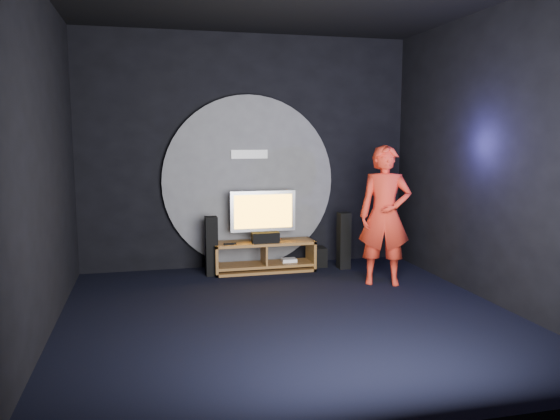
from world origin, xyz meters
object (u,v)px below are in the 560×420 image
(tv, at_px, (263,214))
(player, at_px, (385,215))
(tower_speaker_right, at_px, (344,241))
(subwoofer, at_px, (317,257))
(media_console, at_px, (265,258))
(tower_speaker_left, at_px, (212,246))

(tv, relative_size, player, 0.52)
(tv, height_order, tower_speaker_right, tv)
(player, bearing_deg, subwoofer, 137.40)
(media_console, relative_size, tower_speaker_right, 1.75)
(tower_speaker_left, distance_m, player, 2.48)
(player, bearing_deg, tower_speaker_right, 124.20)
(subwoofer, bearing_deg, tv, -177.29)
(media_console, distance_m, tower_speaker_right, 1.23)
(tv, bearing_deg, tower_speaker_left, -171.31)
(tower_speaker_right, bearing_deg, tv, 171.65)
(tower_speaker_left, height_order, player, player)
(tower_speaker_left, relative_size, tower_speaker_right, 1.00)
(tower_speaker_right, distance_m, subwoofer, 0.50)
(tower_speaker_right, distance_m, player, 1.09)
(subwoofer, bearing_deg, tower_speaker_left, -174.41)
(tower_speaker_left, distance_m, tower_speaker_right, 1.99)
(tower_speaker_right, relative_size, subwoofer, 2.89)
(tv, xyz_separation_m, subwoofer, (0.85, 0.04, -0.71))
(tower_speaker_right, height_order, player, player)
(subwoofer, bearing_deg, tower_speaker_right, -31.36)
(tower_speaker_right, height_order, subwoofer, tower_speaker_right)
(tv, relative_size, subwoofer, 3.30)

